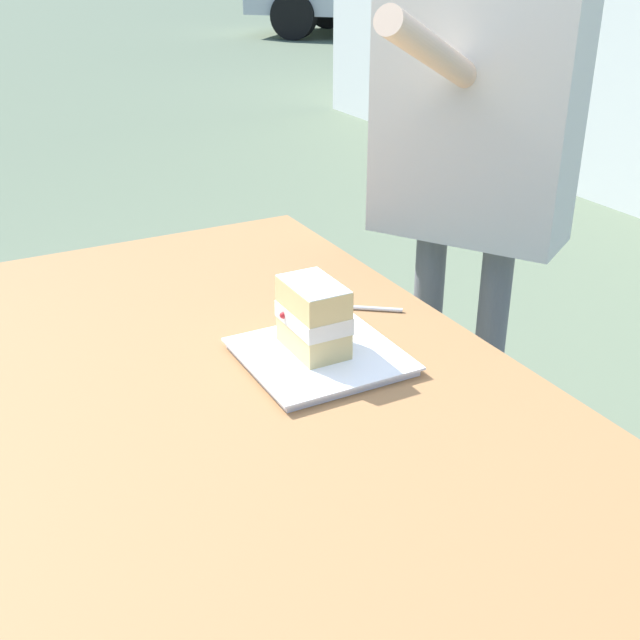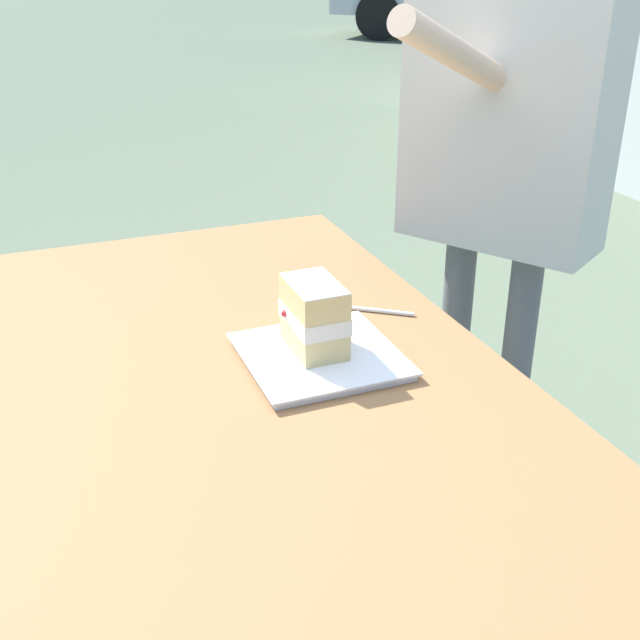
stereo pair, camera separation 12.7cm
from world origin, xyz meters
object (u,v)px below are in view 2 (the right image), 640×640
dessert_plate (320,357)px  dessert_fork (362,309)px  cake_slice (314,316)px  diner_person (507,128)px  patio_table (240,441)px

dessert_plate → dessert_fork: bearing=-43.6°
cake_slice → diner_person: 0.67m
cake_slice → diner_person: diner_person is taller
cake_slice → dessert_fork: size_ratio=0.85×
cake_slice → patio_table: bearing=106.7°
cake_slice → diner_person: size_ratio=0.08×
dessert_plate → cake_slice: 0.07m
dessert_plate → dessert_fork: dessert_plate is taller
cake_slice → diner_person: bearing=-60.1°
dessert_plate → diner_person: 0.69m
patio_table → cake_slice: 0.23m
patio_table → dessert_plate: 0.19m
patio_table → cake_slice: bearing=-73.3°
dessert_fork → diner_person: 0.52m
patio_table → diner_person: (0.36, -0.70, 0.37)m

